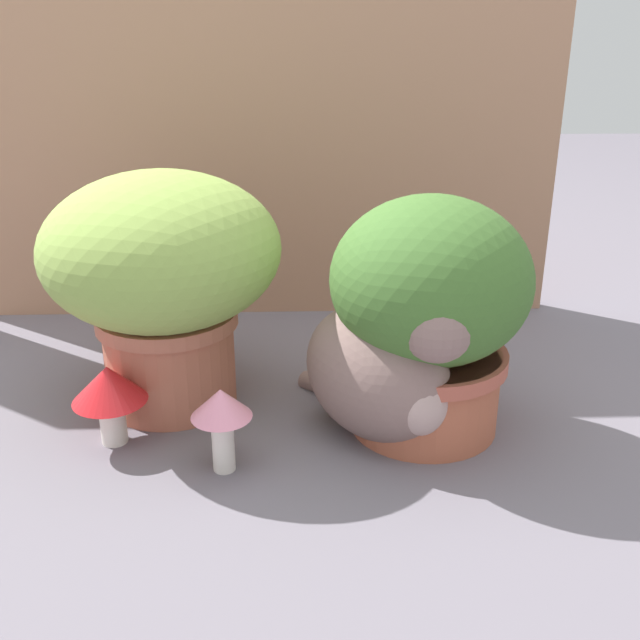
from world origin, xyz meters
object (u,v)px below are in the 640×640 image
Objects in this scene: mushroom_ornament_pink at (221,412)px; mushroom_ornament_red at (109,389)px; leafy_planter at (429,310)px; cat at (385,369)px; grass_planter at (163,271)px.

mushroom_ornament_pink reaches higher than mushroom_ornament_red.
leafy_planter reaches higher than mushroom_ornament_red.
grass_planter is at bearing 158.85° from cat.
mushroom_ornament_red is at bearing -175.98° from leafy_planter.
grass_planter is 0.40m from cat.
mushroom_ornament_pink is at bearing -161.77° from cat.
leafy_planter is (0.42, -0.10, -0.03)m from grass_planter.
grass_planter is 0.28m from mushroom_ornament_pink.
cat reaches higher than mushroom_ornament_red.
mushroom_ornament_pink is (-0.25, -0.08, -0.02)m from cat.
grass_planter is 1.05× the size of leafy_planter.
mushroom_ornament_red is (-0.50, -0.03, -0.11)m from leafy_planter.
mushroom_ornament_pink is 1.01× the size of mushroom_ornament_red.
cat is at bearing -0.31° from mushroom_ornament_red.
mushroom_ornament_pink is 0.20m from mushroom_ornament_red.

